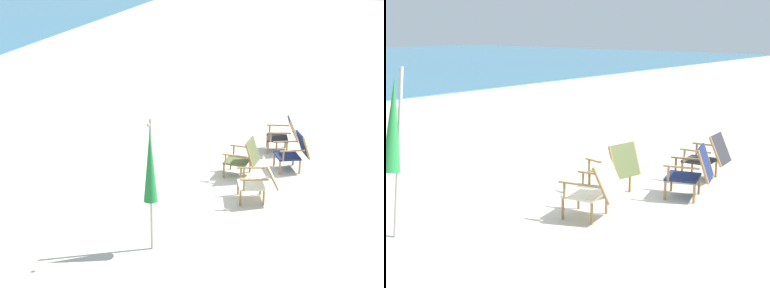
# 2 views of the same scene
# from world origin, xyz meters

# --- Properties ---
(ground_plane) EXTENTS (80.00, 80.00, 0.00)m
(ground_plane) POSITION_xyz_m (0.00, 0.00, 0.00)
(ground_plane) COLOR beige
(beach_chair_far_center) EXTENTS (0.65, 0.77, 0.80)m
(beach_chair_far_center) POSITION_xyz_m (1.79, -0.60, 0.43)
(beach_chair_far_center) COLOR #28282D
(beach_chair_far_center) RESTS_ON ground
(beach_chair_front_right) EXTENTS (0.75, 0.82, 0.82)m
(beach_chair_front_right) POSITION_xyz_m (0.72, -0.86, 0.43)
(beach_chair_front_right) COLOR #19234C
(beach_chair_front_right) RESTS_ON ground
(beach_chair_front_left) EXTENTS (0.68, 0.76, 0.82)m
(beach_chair_front_left) POSITION_xyz_m (0.16, 0.15, 0.43)
(beach_chair_front_left) COLOR #515B33
(beach_chair_front_left) RESTS_ON ground
(beach_chair_back_left) EXTENTS (0.72, 0.84, 0.79)m
(beach_chair_back_left) POSITION_xyz_m (-0.90, -0.26, 0.43)
(beach_chair_back_left) COLOR beige
(beach_chair_back_left) RESTS_ON ground
(umbrella_furled_green) EXTENTS (0.44, 0.29, 2.11)m
(umbrella_furled_green) POSITION_xyz_m (-2.89, 1.28, 1.38)
(umbrella_furled_green) COLOR #B7B2A8
(umbrella_furled_green) RESTS_ON ground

